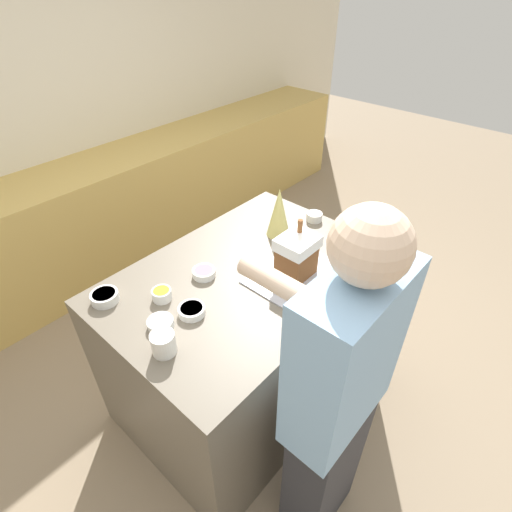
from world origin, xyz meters
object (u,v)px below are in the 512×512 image
candy_bowl_center_rear (204,272)px  mug (163,343)px  baking_tray (295,274)px  candy_bowl_far_left (314,216)px  candy_bowl_front_corner (192,310)px  person (335,404)px  gingerbread_house (297,255)px  candy_bowl_near_tray_right (160,323)px  candy_bowl_beside_tree (105,297)px  candy_bowl_near_tray_left (162,294)px  decorative_tree (279,212)px

candy_bowl_center_rear → mug: (-0.42, -0.23, 0.03)m
baking_tray → candy_bowl_center_rear: size_ratio=4.02×
candy_bowl_far_left → candy_bowl_front_corner: candy_bowl_far_left is taller
baking_tray → candy_bowl_far_left: size_ratio=4.89×
baking_tray → person: size_ratio=0.26×
candy_bowl_center_rear → mug: mug is taller
gingerbread_house → candy_bowl_near_tray_right: 0.70m
baking_tray → candy_bowl_near_tray_right: size_ratio=4.06×
candy_bowl_near_tray_right → candy_bowl_beside_tree: 0.32m
candy_bowl_near_tray_left → candy_bowl_far_left: (1.03, -0.13, -0.00)m
decorative_tree → candy_bowl_near_tray_left: bearing=175.5°
decorative_tree → person: (-0.67, -0.82, -0.20)m
candy_bowl_near_tray_right → mug: 0.15m
candy_bowl_front_corner → candy_bowl_beside_tree: bearing=120.4°
candy_bowl_beside_tree → gingerbread_house: bearing=-36.4°
candy_bowl_far_left → candy_bowl_near_tray_right: bearing=-179.8°
decorative_tree → person: size_ratio=0.17×
baking_tray → candy_bowl_near_tray_left: size_ratio=5.07×
candy_bowl_far_left → candy_bowl_beside_tree: bearing=165.5°
decorative_tree → candy_bowl_beside_tree: decorative_tree is taller
candy_bowl_far_left → candy_bowl_center_rear: bearing=172.2°
gingerbread_house → mug: 0.74m
candy_bowl_far_left → person: bearing=-140.9°
candy_bowl_far_left → candy_bowl_near_tray_right: (-1.14, -0.00, -0.01)m
gingerbread_house → person: size_ratio=0.16×
candy_bowl_beside_tree → candy_bowl_near_tray_left: bearing=-45.3°
mug → candy_bowl_front_corner: bearing=20.6°
candy_bowl_front_corner → candy_bowl_far_left: bearing=2.6°
gingerbread_house → decorative_tree: size_ratio=0.97×
candy_bowl_near_tray_right → candy_bowl_front_corner: candy_bowl_front_corner is taller
candy_bowl_front_corner → person: (0.08, -0.71, -0.07)m
candy_bowl_front_corner → mug: 0.23m
candy_bowl_far_left → person: person is taller
decorative_tree → candy_bowl_near_tray_right: decorative_tree is taller
candy_bowl_near_tray_left → candy_bowl_near_tray_right: size_ratio=0.80×
candy_bowl_near_tray_left → person: size_ratio=0.05×
candy_bowl_near_tray_left → mug: mug is taller
candy_bowl_near_tray_left → mug: bearing=-126.0°
person → candy_bowl_near_tray_right: bearing=105.9°
decorative_tree → candy_bowl_near_tray_right: bearing=-175.4°
candy_bowl_center_rear → candy_bowl_beside_tree: (-0.42, 0.20, 0.00)m
person → candy_bowl_center_rear: bearing=80.9°
candy_bowl_near_tray_left → candy_bowl_near_tray_right: 0.17m
mug → person: (0.29, -0.63, -0.10)m
baking_tray → candy_bowl_front_corner: size_ratio=3.81×
gingerbread_house → candy_bowl_front_corner: 0.56m
decorative_tree → mug: 0.98m
gingerbread_house → candy_bowl_near_tray_left: gingerbread_house is taller
candy_bowl_near_tray_right → mug: (-0.07, -0.12, 0.03)m
candy_bowl_far_left → candy_bowl_beside_tree: size_ratio=0.75×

